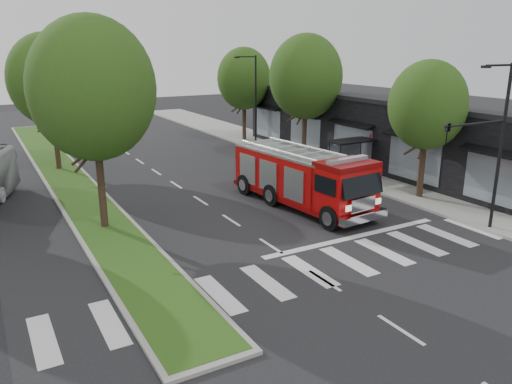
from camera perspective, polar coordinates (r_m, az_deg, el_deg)
ground at (r=22.72m, az=1.71°, el=-6.20°), size 140.00×140.00×0.00m
sidewalk_right at (r=37.46m, az=10.21°, el=2.71°), size 5.00×80.00×0.15m
median at (r=37.28m, az=-21.09°, el=1.81°), size 3.00×50.00×0.15m
storefront_row at (r=39.98m, az=15.41°, el=6.78°), size 8.00×30.00×5.00m
bus_shelter at (r=34.84m, az=10.65°, el=4.99°), size 3.20×1.60×2.61m
tree_right_near at (r=30.17m, az=19.02°, el=9.35°), size 4.40×4.40×8.05m
tree_right_mid at (r=39.09m, az=5.72°, el=12.96°), size 5.60×5.60×9.72m
tree_right_far at (r=47.64m, az=-1.39°, el=12.82°), size 5.00×5.00×8.73m
tree_median_near at (r=24.51m, az=-18.17°, el=11.11°), size 5.80×5.80×10.16m
tree_median_far at (r=38.32m, az=-22.56°, el=11.77°), size 5.60×5.60×9.72m
streetlight_right_near at (r=25.42m, az=25.19°, el=5.64°), size 4.08×0.22×8.00m
streetlight_right_far at (r=43.70m, az=-0.22°, el=10.73°), size 2.11×0.20×8.00m
fire_engine at (r=27.96m, az=5.24°, el=1.59°), size 3.84×10.06×3.41m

